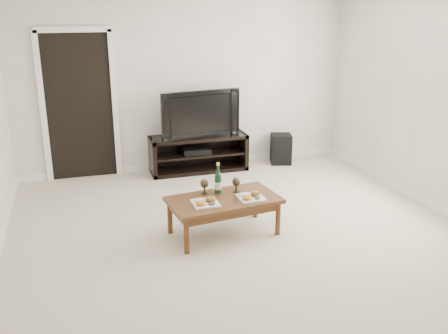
% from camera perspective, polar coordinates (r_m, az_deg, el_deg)
% --- Properties ---
extents(floor, '(5.50, 5.50, 0.00)m').
position_cam_1_polar(floor, '(5.35, 2.77, -8.72)').
color(floor, beige).
rests_on(floor, ground).
extents(back_wall, '(5.00, 0.04, 2.60)m').
position_cam_1_polar(back_wall, '(7.52, -4.35, 9.58)').
color(back_wall, white).
rests_on(back_wall, ground).
extents(doorway, '(0.90, 0.02, 2.05)m').
position_cam_1_polar(doorway, '(7.35, -16.17, 6.53)').
color(doorway, black).
rests_on(doorway, ground).
extents(media_console, '(1.45, 0.45, 0.55)m').
position_cam_1_polar(media_console, '(7.51, -2.91, 1.56)').
color(media_console, black).
rests_on(media_console, ground).
extents(television, '(1.21, 0.32, 0.69)m').
position_cam_1_polar(television, '(7.35, -2.99, 6.21)').
color(television, black).
rests_on(television, media_console).
extents(av_receiver, '(0.43, 0.35, 0.08)m').
position_cam_1_polar(av_receiver, '(7.48, -3.11, 1.89)').
color(av_receiver, black).
rests_on(av_receiver, media_console).
extents(subwoofer, '(0.38, 0.38, 0.47)m').
position_cam_1_polar(subwoofer, '(7.94, 6.52, 2.08)').
color(subwoofer, black).
rests_on(subwoofer, ground).
extents(coffee_table, '(1.25, 0.79, 0.42)m').
position_cam_1_polar(coffee_table, '(5.47, -0.03, -5.63)').
color(coffee_table, '#522A16').
rests_on(coffee_table, ground).
extents(plate_left, '(0.27, 0.27, 0.07)m').
position_cam_1_polar(plate_left, '(5.23, -2.13, -3.93)').
color(plate_left, white).
rests_on(plate_left, coffee_table).
extents(plate_right, '(0.27, 0.27, 0.07)m').
position_cam_1_polar(plate_right, '(5.38, 3.10, -3.28)').
color(plate_right, white).
rests_on(plate_right, coffee_table).
extents(wine_bottle, '(0.07, 0.07, 0.35)m').
position_cam_1_polar(wine_bottle, '(5.48, -0.68, -1.25)').
color(wine_bottle, '#0D3217').
rests_on(wine_bottle, coffee_table).
extents(goblet_left, '(0.09, 0.09, 0.17)m').
position_cam_1_polar(goblet_left, '(5.49, -2.26, -2.24)').
color(goblet_left, '#342C1C').
rests_on(goblet_left, coffee_table).
extents(goblet_right, '(0.09, 0.09, 0.17)m').
position_cam_1_polar(goblet_right, '(5.54, 1.41, -2.04)').
color(goblet_right, '#342C1C').
rests_on(goblet_right, coffee_table).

